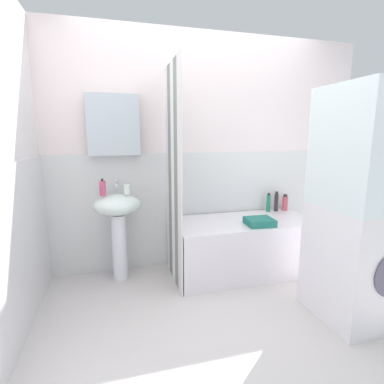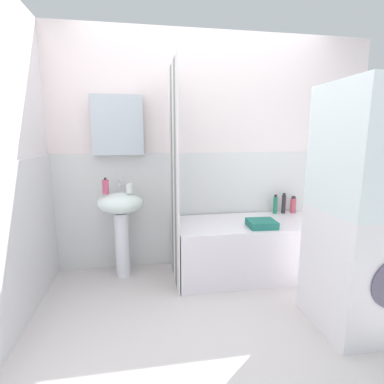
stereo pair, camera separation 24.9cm
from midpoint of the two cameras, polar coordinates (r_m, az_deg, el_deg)
The scene contains 14 objects.
ground_plane at distance 2.39m, azimuth 12.76°, elevation -25.26°, with size 4.80×5.60×0.04m, color silver.
wall_back_tiled at distance 3.13m, azimuth 3.91°, elevation 6.48°, with size 3.60×0.18×2.40m.
wall_left_tiled at distance 2.27m, azimuth -29.89°, elevation 2.87°, with size 0.07×1.81×2.40m.
sink at distance 2.90m, azimuth -11.17°, elevation -4.53°, with size 0.44×0.34×0.84m.
faucet at distance 2.92m, azimuth -11.34°, elevation 1.30°, with size 0.03×0.12×0.12m.
soap_dispenser at distance 2.81m, azimuth -13.91°, elevation 0.98°, with size 0.06×0.06×0.16m.
toothbrush_cup at distance 2.81m, azimuth -9.51°, elevation 0.68°, with size 0.06×0.06×0.09m, color white.
bathtub at distance 3.09m, azimuth 12.87°, elevation -10.44°, with size 1.42×0.68×0.54m, color white.
shower_curtain at distance 2.71m, azimuth -0.84°, elevation 2.87°, with size 0.01×0.68×2.00m.
conditioner_bottle at distance 3.47m, azimuth 20.89°, elevation -2.38°, with size 0.06×0.06×0.18m.
body_wash_bottle at distance 3.40m, azimuth 19.29°, elevation -2.18°, with size 0.04×0.04×0.22m.
shampoo_bottle at distance 3.36m, azimuth 17.83°, elevation -2.36°, with size 0.04×0.04×0.21m.
towel_folded at distance 2.86m, azimuth 15.76°, elevation -5.92°, with size 0.25×0.23×0.07m, color #226B60.
washer_dryer_stack at distance 2.44m, azimuth 33.15°, elevation -3.18°, with size 0.60×0.60×1.72m.
Camera 2 is at (-0.66, -1.80, 1.38)m, focal length 27.66 mm.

